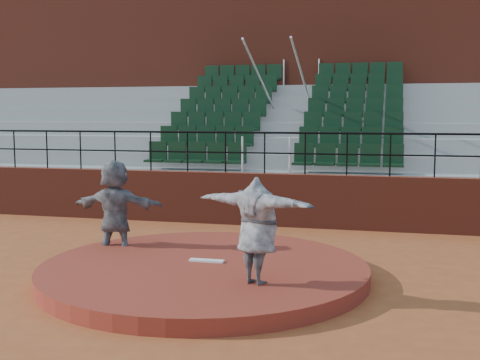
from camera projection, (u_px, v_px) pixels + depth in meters
The scene contains 9 objects.
ground at pixel (204, 278), 10.14m from camera, with size 90.00×90.00×0.00m, color #9F4C24.
pitchers_mound at pixel (204, 271), 10.13m from camera, with size 5.50×5.50×0.25m, color maroon.
pitching_rubber at pixel (207, 261), 10.26m from camera, with size 0.60×0.15×0.03m, color white.
boundary_wall at pixel (264, 199), 14.89m from camera, with size 24.00×0.30×1.30m, color maroon.
wall_railing at pixel (265, 144), 14.74m from camera, with size 24.04×0.05×1.03m.
seating_deck at pixel (289, 158), 18.33m from camera, with size 24.00×5.97×4.63m.
press_box_facade at pixel (307, 92), 21.90m from camera, with size 24.00×3.00×7.10m, color maroon.
pitcher at pixel (257, 231), 8.85m from camera, with size 1.96×0.53×1.59m, color black.
fielder at pixel (115, 209), 11.50m from camera, with size 1.76×0.56×1.90m, color black.
Camera 1 is at (2.99, -9.46, 2.76)m, focal length 45.00 mm.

